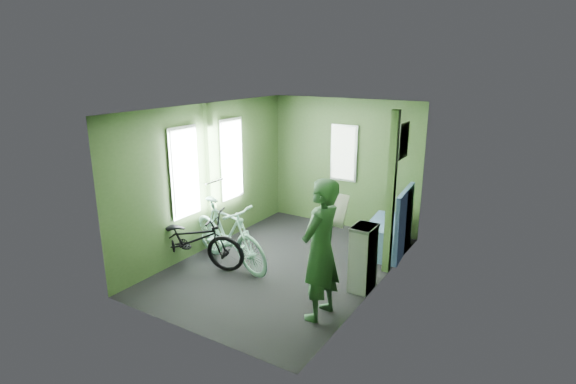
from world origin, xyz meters
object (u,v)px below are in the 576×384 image
Objects in this scene: passenger at (321,250)px; waste_box at (363,258)px; bench_seat at (389,234)px; bicycle_mint at (229,266)px; bicycle_black at (192,267)px.

passenger reaches higher than waste_box.
bench_seat is (-0.11, 1.34, -0.13)m from waste_box.
bench_seat is at bearing -177.51° from passenger.
passenger is at bearing -97.19° from bench_seat.
waste_box reaches higher than bicycle_mint.
bicycle_mint is 2.52m from bench_seat.
passenger is at bearing -109.45° from bicycle_black.
bicycle_black is 2.52m from waste_box.
bicycle_black is 2.37m from passenger.
bicycle_black is at bearing -163.98° from waste_box.
bicycle_mint is at bearing -70.29° from bicycle_black.
bicycle_mint is 1.01× the size of passenger.
bench_seat reaches higher than waste_box.
bicycle_black is 3.06m from bench_seat.
waste_box is at bearing 172.66° from passenger.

